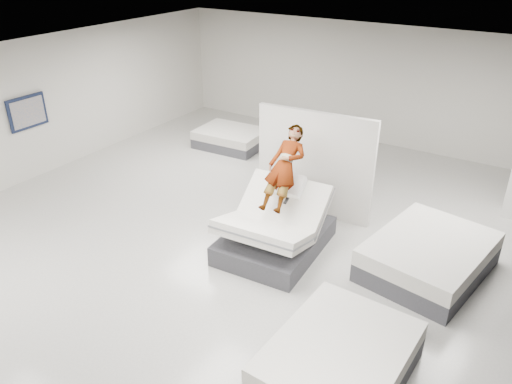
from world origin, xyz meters
TOP-DOWN VIEW (x-y plane):
  - room at (0.00, 0.00)m, footprint 14.00×14.04m
  - hero_bed at (0.48, 0.77)m, footprint 1.72×2.20m
  - person at (0.46, 1.09)m, footprint 0.70×1.52m
  - remote at (0.70, 0.75)m, footprint 0.06×0.14m
  - divider_panel at (0.43, 2.37)m, footprint 2.42×0.31m
  - flat_bed_right_far at (3.04, 1.58)m, footprint 2.03×2.48m
  - flat_bed_right_near at (2.70, -1.40)m, footprint 1.66×2.16m
  - flat_bed_left_far at (-3.14, 4.53)m, footprint 1.83×1.41m
  - wall_poster at (-5.93, 0.50)m, footprint 0.06×0.95m

SIDE VIEW (x-z plane):
  - flat_bed_left_far at x=-3.14m, z-range 0.00..0.48m
  - flat_bed_right_near at x=2.70m, z-range 0.00..0.57m
  - flat_bed_right_far at x=3.04m, z-range 0.00..0.61m
  - hero_bed at x=0.48m, z-range -0.24..1.07m
  - remote at x=0.70m, z-range 1.05..1.13m
  - divider_panel at x=0.43m, z-range 0.00..2.20m
  - person at x=0.46m, z-range 0.57..2.00m
  - room at x=0.00m, z-range 0.00..3.20m
  - wall_poster at x=-5.93m, z-range 1.23..1.98m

